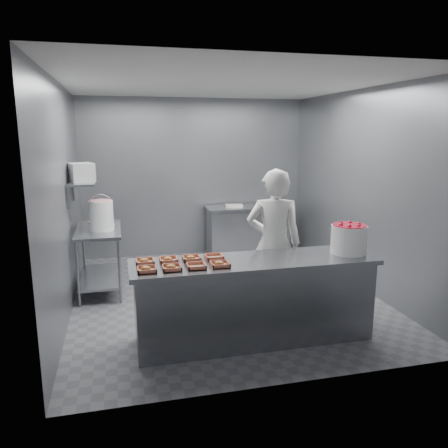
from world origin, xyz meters
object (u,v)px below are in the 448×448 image
(tray_4, at_px, (145,261))
(worker, at_px, (274,243))
(tray_5, at_px, (168,260))
(tray_0, at_px, (147,269))
(tray_3, at_px, (220,264))
(prep_table, at_px, (100,250))
(tray_1, at_px, (172,267))
(tray_6, at_px, (191,258))
(tray_7, at_px, (214,257))
(tray_2, at_px, (196,266))
(glaze_bucket, at_px, (101,215))
(back_counter, at_px, (247,230))
(strawberry_tub, at_px, (349,238))
(appliance, at_px, (81,172))
(service_counter, at_px, (254,300))

(tray_4, xyz_separation_m, worker, (1.56, 0.46, -0.02))
(tray_5, bearing_deg, tray_0, -131.47)
(tray_3, height_order, tray_4, same)
(prep_table, relative_size, tray_1, 6.40)
(tray_6, bearing_deg, tray_0, -150.50)
(prep_table, height_order, tray_7, tray_7)
(tray_2, bearing_deg, glaze_bucket, 115.69)
(back_counter, bearing_deg, tray_5, -119.87)
(tray_5, bearing_deg, tray_6, 0.00)
(tray_3, distance_m, tray_7, 0.27)
(tray_0, xyz_separation_m, tray_5, (0.24, 0.27, 0.00))
(prep_table, height_order, tray_2, tray_2)
(tray_7, bearing_deg, tray_3, -90.64)
(tray_6, xyz_separation_m, strawberry_tub, (1.73, -0.14, 0.15))
(tray_4, distance_m, worker, 1.63)
(prep_table, height_order, appliance, appliance)
(tray_0, bearing_deg, service_counter, 6.86)
(glaze_bucket, xyz_separation_m, appliance, (-0.22, 0.03, 0.57))
(tray_1, xyz_separation_m, worker, (1.32, 0.74, -0.02))
(worker, bearing_deg, tray_3, 58.69)
(tray_2, bearing_deg, strawberry_tub, 4.43)
(appliance, bearing_deg, tray_5, -80.79)
(tray_0, relative_size, worker, 0.10)
(tray_4, xyz_separation_m, tray_5, (0.24, 0.00, 0.00))
(back_counter, relative_size, tray_1, 8.01)
(tray_4, xyz_separation_m, appliance, (-0.69, 1.73, 0.76))
(tray_2, bearing_deg, tray_1, -180.00)
(tray_1, bearing_deg, tray_3, 0.00)
(service_counter, height_order, tray_2, tray_2)
(tray_3, distance_m, appliance, 2.57)
(strawberry_tub, height_order, glaze_bucket, glaze_bucket)
(back_counter, height_order, glaze_bucket, glaze_bucket)
(strawberry_tub, height_order, appliance, appliance)
(strawberry_tub, distance_m, glaze_bucket, 3.25)
(tray_5, bearing_deg, tray_1, -90.00)
(tray_5, height_order, tray_7, tray_5)
(tray_7, bearing_deg, service_counter, -18.51)
(prep_table, distance_m, tray_3, 2.45)
(back_counter, xyz_separation_m, tray_1, (-1.79, -3.39, 0.47))
(tray_4, bearing_deg, glaze_bucket, 105.33)
(tray_3, xyz_separation_m, tray_7, (0.00, 0.27, -0.00))
(tray_2, bearing_deg, prep_table, 115.71)
(prep_table, height_order, strawberry_tub, strawberry_tub)
(tray_2, xyz_separation_m, glaze_bucket, (-0.95, 1.97, 0.19))
(strawberry_tub, bearing_deg, prep_table, 144.43)
(back_counter, bearing_deg, tray_0, -120.93)
(tray_0, height_order, worker, worker)
(tray_7, xyz_separation_m, glaze_bucket, (-1.19, 1.70, 0.19))
(service_counter, height_order, tray_7, tray_7)
(tray_7, bearing_deg, worker, 29.01)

